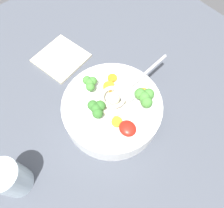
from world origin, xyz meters
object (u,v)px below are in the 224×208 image
object	(u,v)px
soup_bowl	(112,109)
soup_spoon	(129,88)
noodle_pile	(113,99)
drinking_glass	(10,178)
folded_napkin	(61,58)

from	to	relation	value
soup_bowl	soup_spoon	world-z (taller)	soup_spoon
noodle_pile	soup_spoon	xyz separation A→B (cm)	(0.08, -4.84, -0.26)
soup_bowl	soup_spoon	bearing A→B (deg)	-86.39
drinking_glass	folded_napkin	xyz separation A→B (cm)	(21.86, -26.54, -4.35)
soup_bowl	soup_spoon	size ratio (longest dim) A/B	1.35
folded_napkin	soup_spoon	bearing A→B (deg)	-167.74
folded_napkin	noodle_pile	bearing A→B (deg)	-179.83
soup_bowl	noodle_pile	xyz separation A→B (cm)	(0.27, -0.63, 3.88)
soup_bowl	soup_spoon	distance (cm)	6.57
soup_spoon	folded_napkin	size ratio (longest dim) A/B	1.38
soup_bowl	noodle_pile	bearing A→B (deg)	-66.97
noodle_pile	folded_napkin	distance (cm)	23.61
noodle_pile	folded_napkin	world-z (taller)	noodle_pile
soup_spoon	folded_napkin	distance (cm)	23.97
noodle_pile	soup_spoon	distance (cm)	4.85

